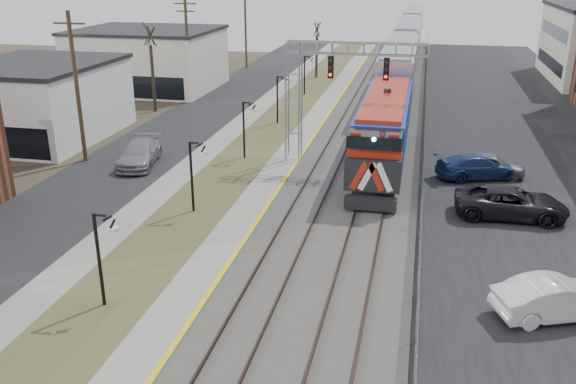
% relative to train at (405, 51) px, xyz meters
% --- Properties ---
extents(street_west, '(7.00, 120.00, 0.04)m').
position_rel_train_xyz_m(street_west, '(-17.00, -28.99, -2.90)').
color(street_west, black).
rests_on(street_west, ground).
extents(sidewalk, '(2.00, 120.00, 0.08)m').
position_rel_train_xyz_m(sidewalk, '(-12.50, -28.99, -2.88)').
color(sidewalk, gray).
rests_on(sidewalk, ground).
extents(grass_median, '(4.00, 120.00, 0.06)m').
position_rel_train_xyz_m(grass_median, '(-9.50, -28.99, -2.89)').
color(grass_median, '#454927').
rests_on(grass_median, ground).
extents(platform, '(2.00, 120.00, 0.24)m').
position_rel_train_xyz_m(platform, '(-6.50, -28.99, -2.80)').
color(platform, gray).
rests_on(platform, ground).
extents(ballast_bed, '(8.00, 120.00, 0.20)m').
position_rel_train_xyz_m(ballast_bed, '(-1.50, -28.99, -2.82)').
color(ballast_bed, '#595651').
rests_on(ballast_bed, ground).
extents(parking_lot, '(16.00, 120.00, 0.04)m').
position_rel_train_xyz_m(parking_lot, '(10.50, -28.99, -2.90)').
color(parking_lot, black).
rests_on(parking_lot, ground).
extents(platform_edge, '(0.24, 120.00, 0.01)m').
position_rel_train_xyz_m(platform_edge, '(-5.62, -28.99, -2.67)').
color(platform_edge, gold).
rests_on(platform_edge, platform).
extents(track_near, '(1.58, 120.00, 0.15)m').
position_rel_train_xyz_m(track_near, '(-3.50, -28.99, -2.64)').
color(track_near, '#2D2119').
rests_on(track_near, ballast_bed).
extents(track_far, '(1.58, 120.00, 0.15)m').
position_rel_train_xyz_m(track_far, '(-0.00, -28.99, -2.64)').
color(track_far, '#2D2119').
rests_on(track_far, ballast_bed).
extents(train, '(3.00, 85.85, 5.33)m').
position_rel_train_xyz_m(train, '(0.00, 0.00, 0.00)').
color(train, '#1335A0').
rests_on(train, ground).
extents(signal_gantry, '(9.00, 1.07, 8.15)m').
position_rel_train_xyz_m(signal_gantry, '(-4.28, -36.00, 2.67)').
color(signal_gantry, gray).
rests_on(signal_gantry, ground).
extents(lampposts, '(0.14, 62.14, 4.00)m').
position_rel_train_xyz_m(lampposts, '(-9.50, -45.71, -0.92)').
color(lampposts, black).
rests_on(lampposts, ground).
extents(utility_poles, '(0.28, 80.28, 10.00)m').
position_rel_train_xyz_m(utility_poles, '(-20.00, -38.99, 2.08)').
color(utility_poles, '#4C3823').
rests_on(utility_poles, ground).
extents(fence, '(0.04, 120.00, 1.60)m').
position_rel_train_xyz_m(fence, '(2.70, -28.99, -2.12)').
color(fence, gray).
rests_on(fence, ground).
extents(bare_trees, '(12.30, 42.30, 5.95)m').
position_rel_train_xyz_m(bare_trees, '(-18.16, -25.08, -0.22)').
color(bare_trees, '#382D23').
rests_on(bare_trees, ground).
extents(car_lot_b, '(5.10, 3.34, 1.59)m').
position_rel_train_xyz_m(car_lot_b, '(7.89, -53.03, -2.13)').
color(car_lot_b, white).
rests_on(car_lot_b, ground).
extents(car_lot_c, '(5.90, 2.79, 1.63)m').
position_rel_train_xyz_m(car_lot_c, '(7.36, -43.10, -2.11)').
color(car_lot_c, black).
rests_on(car_lot_c, ground).
extents(car_lot_d, '(5.64, 3.79, 1.52)m').
position_rel_train_xyz_m(car_lot_d, '(6.06, -36.93, -2.16)').
color(car_lot_d, navy).
rests_on(car_lot_d, ground).
extents(car_lot_e, '(4.41, 1.87, 1.49)m').
position_rel_train_xyz_m(car_lot_e, '(6.84, -36.34, -2.18)').
color(car_lot_e, slate).
rests_on(car_lot_e, ground).
extents(car_street_b, '(3.25, 5.74, 1.57)m').
position_rel_train_xyz_m(car_street_b, '(-15.95, -39.00, -2.14)').
color(car_street_b, gray).
rests_on(car_street_b, ground).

